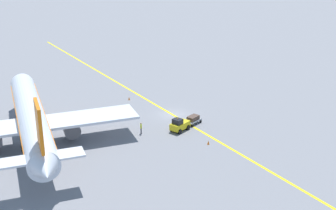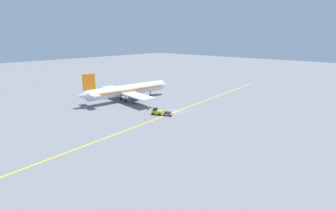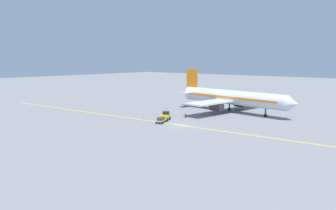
% 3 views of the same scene
% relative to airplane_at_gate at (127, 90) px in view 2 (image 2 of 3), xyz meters
% --- Properties ---
extents(ground_plane, '(400.00, 400.00, 0.00)m').
position_rel_airplane_at_gate_xyz_m(ground_plane, '(21.64, 0.63, -3.71)').
color(ground_plane, slate).
extents(apron_yellow_centreline, '(9.04, 119.72, 0.01)m').
position_rel_airplane_at_gate_xyz_m(apron_yellow_centreline, '(21.64, 0.63, -3.71)').
color(apron_yellow_centreline, yellow).
rests_on(apron_yellow_centreline, ground).
extents(airplane_at_gate, '(28.44, 35.52, 10.60)m').
position_rel_airplane_at_gate_xyz_m(airplane_at_gate, '(0.00, 0.00, 0.00)').
color(airplane_at_gate, silver).
rests_on(airplane_at_gate, ground).
extents(baggage_tug_white, '(3.35, 2.64, 2.11)m').
position_rel_airplane_at_gate_xyz_m(baggage_tug_white, '(19.56, -5.22, -2.81)').
color(baggage_tug_white, gold).
rests_on(baggage_tug_white, ground).
extents(baggage_cart_trailing, '(2.94, 2.30, 1.24)m').
position_rel_airplane_at_gate_xyz_m(baggage_cart_trailing, '(22.60, -3.94, -2.95)').
color(baggage_cart_trailing, gray).
rests_on(baggage_cart_trailing, ground).
extents(ground_crew_worker, '(0.35, 0.54, 1.68)m').
position_rel_airplane_at_gate_xyz_m(ground_crew_worker, '(14.25, -3.56, -2.80)').
color(ground_crew_worker, '#23232D').
rests_on(ground_crew_worker, ground).
extents(traffic_cone_near_nose, '(0.32, 0.32, 0.55)m').
position_rel_airplane_at_gate_xyz_m(traffic_cone_near_nose, '(20.75, -11.05, -3.43)').
color(traffic_cone_near_nose, orange).
rests_on(traffic_cone_near_nose, ground).
extents(traffic_cone_mid_apron, '(0.32, 0.32, 0.55)m').
position_rel_airplane_at_gate_xyz_m(traffic_cone_mid_apron, '(18.35, 10.12, -3.43)').
color(traffic_cone_mid_apron, orange).
rests_on(traffic_cone_mid_apron, ground).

